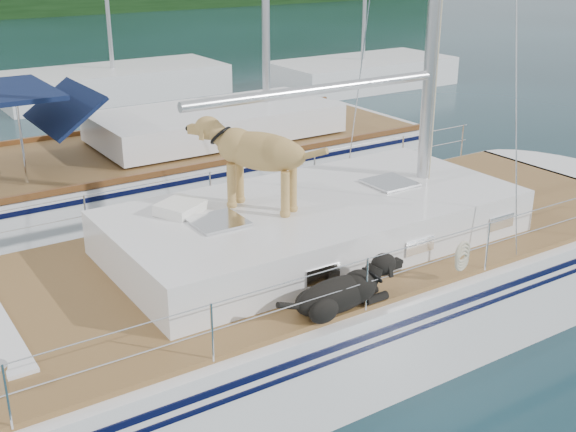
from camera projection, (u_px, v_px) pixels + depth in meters
ground at (264, 344)px, 9.28m from camera, size 120.00×120.00×0.00m
main_sailboat at (270, 295)px, 9.08m from camera, size 12.00×3.81×14.01m
neighbor_sailboat at (168, 170)px, 14.20m from camera, size 11.00×3.50×13.30m
bg_boat_center at (114, 83)px, 23.66m from camera, size 7.20×3.00×11.65m
bg_boat_east at (362, 73)px, 25.41m from camera, size 6.40×3.00×11.65m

